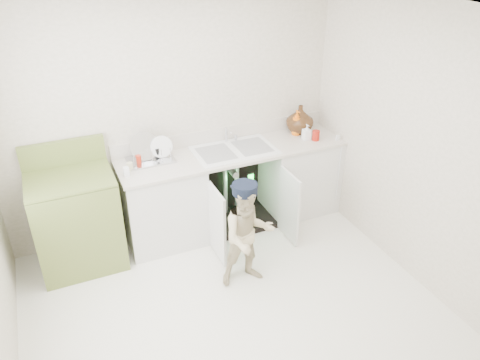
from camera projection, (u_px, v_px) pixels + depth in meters
name	position (u px, v px, depth m)	size (l,w,h in m)	color
ground	(231.00, 306.00, 4.16)	(3.50, 3.50, 0.00)	silver
room_shell	(230.00, 184.00, 3.55)	(6.00, 5.50, 1.26)	beige
counter_run	(236.00, 185.00, 5.10)	(2.44, 1.02, 1.22)	white
avocado_stove	(77.00, 219.00, 4.47)	(0.77, 0.65, 1.20)	olive
repair_worker	(248.00, 234.00, 4.21)	(0.60, 0.82, 1.04)	beige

